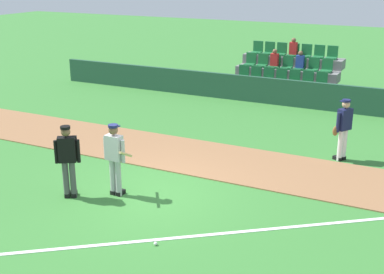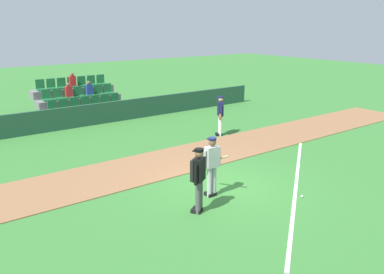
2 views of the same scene
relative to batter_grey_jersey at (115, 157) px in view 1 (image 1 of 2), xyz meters
name	(u,v)px [view 1 (image 1 of 2)]	position (x,y,z in m)	size (l,w,h in m)	color
ground_plane	(149,194)	(0.67, 0.37, -0.97)	(80.00, 80.00, 0.00)	#387A33
infield_dirt_path	(199,157)	(0.67, 3.15, -0.95)	(28.00, 2.68, 0.03)	#936642
foul_line_chalk	(261,230)	(3.67, -0.13, -0.96)	(12.00, 0.10, 0.01)	white
dugout_fence	(273,91)	(0.67, 9.88, -0.45)	(20.00, 0.16, 1.04)	#234C38
stadium_bleachers	(286,80)	(0.67, 11.76, -0.35)	(4.45, 2.95, 2.30)	slate
batter_grey_jersey	(115,157)	(0.00, 0.00, 0.00)	(0.68, 0.78, 1.76)	#B2B2B2
umpire_home_plate	(68,157)	(-0.92, -0.57, 0.03)	(0.53, 0.46, 1.76)	#4C4C4C
runner_navy_jersey	(343,128)	(4.34, 4.74, -0.01)	(0.48, 0.58, 1.76)	white
baseball	(155,244)	(2.01, -1.62, -0.93)	(0.07, 0.07, 0.07)	white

